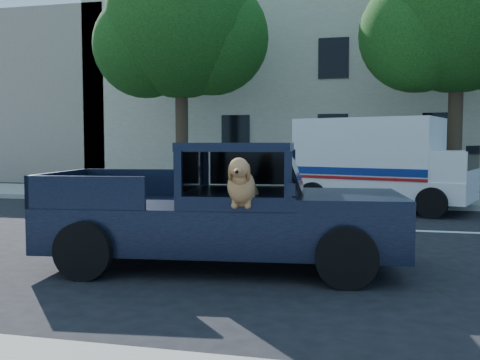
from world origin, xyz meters
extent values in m
plane|color=black|center=(0.00, 0.00, 0.00)|extent=(120.00, 120.00, 0.00)
cube|color=gray|center=(0.00, 9.20, 0.07)|extent=(60.00, 4.00, 0.15)
cylinder|color=#332619|center=(-4.00, 9.60, 2.20)|extent=(0.44, 0.44, 4.40)
sphere|color=black|center=(-4.00, 9.60, 6.00)|extent=(5.20, 5.20, 5.20)
sphere|color=black|center=(-5.20, 9.30, 5.20)|extent=(3.60, 3.60, 3.60)
sphere|color=black|center=(-3.00, 9.90, 5.50)|extent=(4.00, 4.00, 4.00)
cylinder|color=#332619|center=(5.00, 9.60, 2.20)|extent=(0.44, 0.44, 4.40)
sphere|color=black|center=(5.00, 9.60, 6.00)|extent=(5.20, 5.20, 5.20)
sphere|color=black|center=(3.80, 9.30, 5.20)|extent=(3.60, 3.60, 3.60)
cube|color=beige|center=(3.00, 16.50, 4.50)|extent=(26.00, 6.00, 9.00)
cube|color=tan|center=(-15.00, 16.50, 4.00)|extent=(12.00, 6.00, 8.00)
cube|color=black|center=(0.22, -0.60, 0.63)|extent=(5.35, 2.52, 0.66)
cube|color=black|center=(2.05, -0.41, 1.03)|extent=(1.69, 2.13, 0.16)
cube|color=black|center=(0.47, -0.57, 1.79)|extent=(1.73, 2.06, 0.12)
cube|color=black|center=(1.27, -0.49, 1.44)|extent=(0.43, 1.73, 0.56)
cube|color=black|center=(0.72, -1.00, 0.82)|extent=(0.60, 0.60, 0.38)
cube|color=black|center=(1.39, -1.73, 1.27)|extent=(0.10, 0.06, 0.16)
cube|color=silver|center=(2.78, 6.95, 0.60)|extent=(5.02, 3.47, 0.55)
cube|color=silver|center=(2.37, 7.10, 1.70)|extent=(4.19, 3.19, 1.64)
cube|color=silver|center=(4.49, 6.36, 1.26)|extent=(1.59, 2.23, 0.77)
cube|color=navy|center=(2.02, 6.10, 1.09)|extent=(3.52, 1.24, 0.20)
cube|color=#9E0F0F|center=(2.02, 6.10, 0.92)|extent=(3.52, 1.24, 0.08)
camera|label=1|loc=(2.27, -8.24, 1.85)|focal=40.00mm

